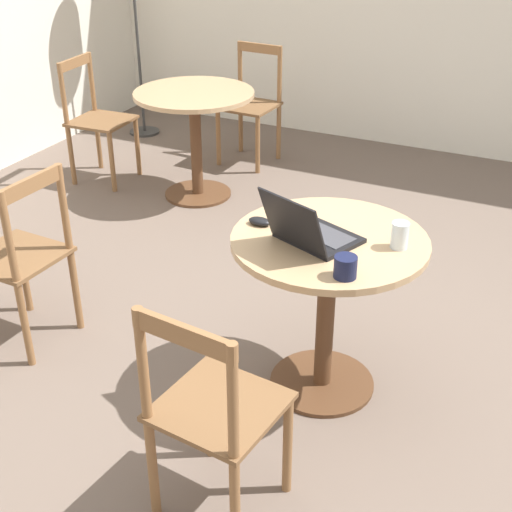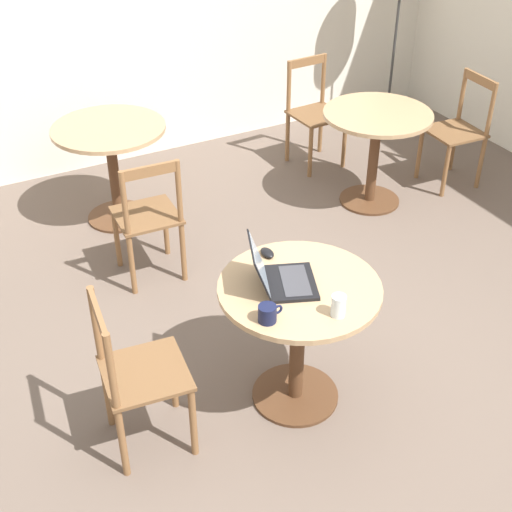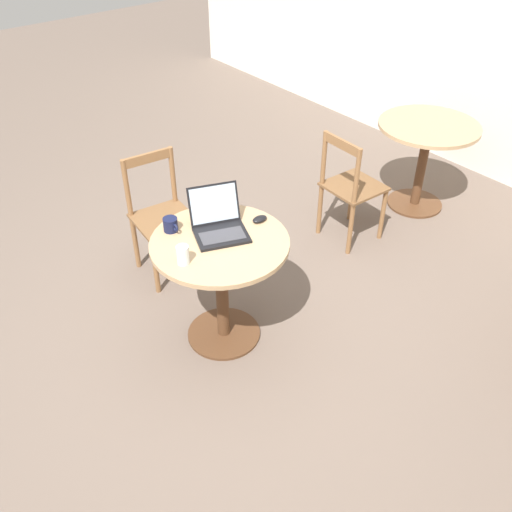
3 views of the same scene
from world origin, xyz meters
TOP-DOWN VIEW (x-y plane):
  - ground_plane at (0.00, 0.00)m, footprint 16.00×16.00m
  - wall_back at (0.00, 3.23)m, footprint 9.40×0.06m
  - cafe_table_near at (-0.07, -0.01)m, footprint 0.82×0.82m
  - cafe_table_mid at (1.55, 1.57)m, footprint 0.82×0.82m
  - cafe_table_far at (-0.30, 2.26)m, footprint 0.82×0.82m
  - chair_near_left at (-0.91, 0.09)m, footprint 0.44×0.44m
  - chair_mid_right at (2.34, 1.53)m, footprint 0.42×0.42m
  - chair_mid_back at (1.51, 2.38)m, footprint 0.42×0.42m
  - chair_far_front at (-0.34, 1.42)m, footprint 0.42×0.42m
  - laptop at (-0.14, 0.05)m, footprint 0.41×0.40m
  - mouse at (-0.08, 0.31)m, footprint 0.06×0.10m
  - mug at (-0.33, -0.16)m, footprint 0.12×0.09m
  - drinking_glass at (-0.02, -0.28)m, footprint 0.07×0.07m

SIDE VIEW (x-z plane):
  - ground_plane at x=0.00m, z-range 0.00..0.00m
  - chair_near_left at x=-0.91m, z-range 0.00..0.90m
  - chair_mid_right at x=2.34m, z-range 0.00..0.90m
  - chair_mid_back at x=1.51m, z-range 0.00..0.90m
  - chair_far_front at x=-0.34m, z-range 0.00..0.90m
  - cafe_table_near at x=-0.07m, z-range 0.19..0.95m
  - cafe_table_mid at x=1.55m, z-range 0.19..0.95m
  - cafe_table_far at x=-0.30m, z-range 0.19..0.95m
  - mouse at x=-0.08m, z-range 0.76..0.79m
  - mug at x=-0.33m, z-range 0.76..0.84m
  - laptop at x=-0.14m, z-range 0.68..0.93m
  - drinking_glass at x=-0.02m, z-range 0.76..0.86m
  - wall_back at x=0.00m, z-range 0.00..2.70m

